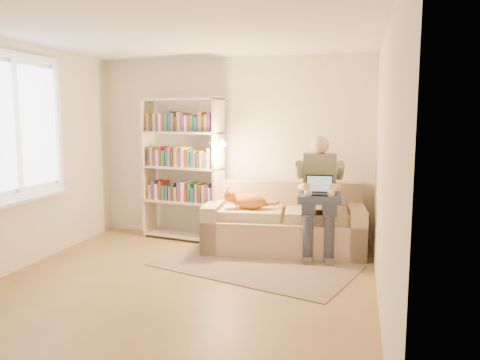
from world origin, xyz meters
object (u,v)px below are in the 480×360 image
(person, at_px, (319,189))
(cat, at_px, (246,201))
(bookshelf, at_px, (182,162))
(laptop, at_px, (321,189))
(sofa, at_px, (284,226))

(person, height_order, cat, person)
(person, distance_m, cat, 0.97)
(bookshelf, bearing_deg, cat, -7.84)
(cat, bearing_deg, person, -1.46)
(person, distance_m, laptop, 0.14)
(person, xyz_separation_m, laptop, (0.04, -0.14, 0.01))
(sofa, height_order, bookshelf, bookshelf)
(sofa, relative_size, cat, 3.13)
(person, relative_size, laptop, 4.20)
(sofa, distance_m, cat, 0.62)
(person, height_order, bookshelf, bookshelf)
(person, distance_m, bookshelf, 1.99)
(bookshelf, bearing_deg, person, 2.63)
(laptop, bearing_deg, sofa, 148.03)
(sofa, distance_m, bookshelf, 1.70)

